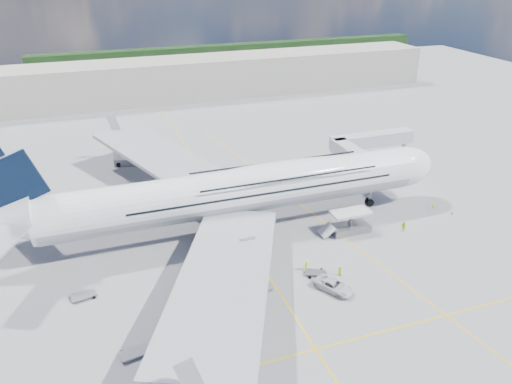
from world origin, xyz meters
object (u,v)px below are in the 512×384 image
object	(u,v)px
dolly_nose_far	(316,273)
dolly_nose_near	(260,259)
cargo_loader	(349,225)
crew_wing	(224,308)
dolly_row_c	(261,284)
catering_truck_outer	(128,158)
crew_nose	(433,205)
baggage_tug	(247,274)
crew_van	(340,271)
cone_nose	(452,213)
cone_wing_left_outer	(122,199)
dolly_row_a	(134,353)
dolly_row_b	(205,263)
service_van	(334,286)
crew_loader	(404,227)
cone_wing_right_inner	(218,267)
crew_tug	(307,266)
cone_wing_right_outer	(246,304)
catering_truck_inner	(208,190)
jet_bridge	(365,147)
airliner	(239,191)
cone_wing_left_inner	(171,203)
dolly_back	(84,296)

from	to	relation	value
dolly_nose_far	dolly_nose_near	bearing A→B (deg)	168.42
cargo_loader	crew_wing	size ratio (longest dim) A/B	4.88
dolly_row_c	catering_truck_outer	size ratio (longest dim) A/B	0.49
crew_nose	baggage_tug	bearing A→B (deg)	172.41
crew_van	cone_nose	distance (m)	29.13
crew_wing	cone_wing_left_outer	bearing A→B (deg)	11.95
catering_truck_outer	dolly_row_a	bearing A→B (deg)	-79.57
dolly_row_b	service_van	distance (m)	19.02
dolly_nose_far	crew_van	size ratio (longest dim) A/B	2.26
dolly_row_b	crew_van	distance (m)	19.58
baggage_tug	crew_loader	xyz separation A→B (m)	(28.36, 3.79, 0.24)
dolly_row_b	crew_van	size ratio (longest dim) A/B	2.45
dolly_nose_near	cone_wing_right_inner	world-z (taller)	dolly_nose_near
dolly_row_c	cone_wing_left_outer	distance (m)	37.47
baggage_tug	crew_tug	size ratio (longest dim) A/B	1.69
dolly_row_b	crew_van	xyz separation A→B (m)	(17.52, -8.73, 0.37)
cone_wing_right_inner	cone_wing_right_outer	distance (m)	9.43
catering_truck_inner	crew_tug	xyz separation A→B (m)	(7.65, -27.30, -1.02)
dolly_row_b	crew_tug	size ratio (longest dim) A/B	2.21
cone_nose	dolly_nose_far	bearing A→B (deg)	-164.22
crew_van	jet_bridge	bearing A→B (deg)	-62.32
dolly_row_b	baggage_tug	xyz separation A→B (m)	(4.83, -5.10, 0.35)
cone_nose	cone_wing_right_outer	distance (m)	43.80
dolly_nose_far	catering_truck_inner	size ratio (longest dim) A/B	0.49
dolly_row_a	crew_van	world-z (taller)	crew_van
airliner	catering_truck_inner	distance (m)	13.41
airliner	baggage_tug	size ratio (longest dim) A/B	28.09
airliner	cone_wing_left_inner	bearing A→B (deg)	126.91
dolly_row_b	crew_loader	bearing A→B (deg)	8.67
airliner	crew_loader	xyz separation A→B (m)	(25.00, -10.33, -5.89)
cone_wing_left_inner	cone_nose	bearing A→B (deg)	-23.71
dolly_row_a	crew_nose	distance (m)	57.92
catering_truck_outer	cone_wing_left_outer	xyz separation A→B (m)	(-3.11, -16.88, -1.47)
crew_loader	crew_wing	bearing A→B (deg)	-112.17
dolly_nose_far	dolly_back	bearing A→B (deg)	-163.30
crew_nose	crew_tug	size ratio (longest dim) A/B	1.10
airliner	catering_truck_outer	xyz separation A→B (m)	(-14.35, 33.99, -5.15)
catering_truck_inner	service_van	size ratio (longest dim) A/B	1.24
catering_truck_outer	cone_wing_left_inner	world-z (taller)	catering_truck_outer
dolly_row_a	cone_wing_left_inner	world-z (taller)	cone_wing_left_inner
crew_wing	crew_tug	xyz separation A→B (m)	(13.87, 5.17, -0.04)
dolly_row_b	cone_wing_right_outer	xyz separation A→B (m)	(2.76, -10.74, -0.08)
dolly_row_a	catering_truck_outer	size ratio (longest dim) A/B	0.55
cargo_loader	crew_nose	distance (m)	18.12
dolly_row_a	baggage_tug	distance (m)	19.53
cone_wing_left_inner	airliner	bearing A→B (deg)	-53.09
dolly_back	cone_wing_right_outer	size ratio (longest dim) A/B	5.34
dolly_row_a	dolly_row_b	xyz separation A→B (m)	(12.05, 14.92, 0.01)
cargo_loader	cone_wing_left_inner	size ratio (longest dim) A/B	15.07
dolly_row_c	cone_wing_left_inner	distance (m)	30.38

